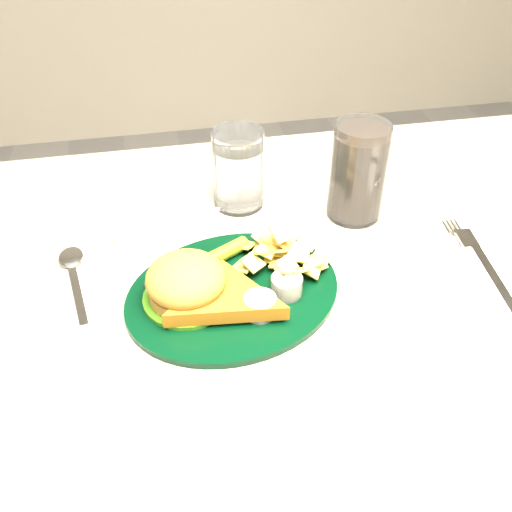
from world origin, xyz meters
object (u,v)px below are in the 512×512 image
Objects in this scene: table at (262,448)px; fork_napkin at (492,275)px; water_glass at (238,169)px; cola_glass at (358,172)px; dinner_plate at (233,277)px.

table is 6.66× the size of fork_napkin.
water_glass is 0.83× the size of cola_glass.
table is 0.47m from water_glass.
dinner_plate reaches higher than fork_napkin.
water_glass is at bearing 59.02° from dinner_plate.
cola_glass is (0.16, -0.06, 0.01)m from water_glass.
dinner_plate is 1.53× the size of fork_napkin.
fork_napkin is (0.29, -0.05, 0.38)m from table.
water_glass is at bearing 158.89° from cola_glass.
water_glass reaches higher than dinner_plate.
water_glass is 0.17m from cola_glass.
water_glass is 0.38m from fork_napkin.
fork_napkin is (0.13, -0.18, -0.07)m from cola_glass.
fork_napkin is (0.29, -0.24, -0.05)m from water_glass.
cola_glass reaches higher than dinner_plate.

